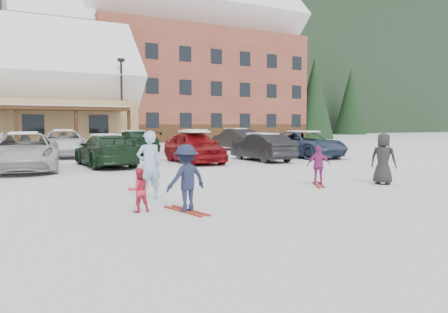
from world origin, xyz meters
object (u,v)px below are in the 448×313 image
lamp_post (122,98)px  child_magenta (319,165)px  parked_car_5 (262,147)px  adult_skier (149,165)px  child_navy (186,178)px  parked_car_11 (133,142)px  bystander_dark (383,159)px  parked_car_12 (195,141)px  parked_car_3 (106,151)px  alpine_hotel (175,65)px  parked_car_2 (25,152)px  toddler_red (139,190)px  parked_car_13 (236,139)px  parked_car_6 (303,144)px  parked_car_10 (63,143)px  parked_car_4 (194,147)px

lamp_post → child_magenta: lamp_post is taller
child_magenta → parked_car_5: (3.37, 8.11, 0.08)m
adult_skier → parked_car_5: (8.78, 7.98, -0.17)m
lamp_post → child_navy: bearing=-102.8°
child_magenta → parked_car_11: bearing=-53.2°
bystander_dark → parked_car_12: (1.40, 16.76, -0.06)m
adult_skier → lamp_post: bearing=-105.8°
bystander_dark → parked_car_3: bearing=5.1°
alpine_hotel → parked_car_2: 34.51m
lamp_post → parked_car_3: size_ratio=1.40×
parked_car_3 → parked_car_5: size_ratio=1.15×
toddler_red → child_navy: child_navy is taller
child_navy → parked_car_11: 18.34m
child_navy → parked_car_12: 19.59m
child_navy → adult_skier: bearing=-94.8°
parked_car_11 → lamp_post: bearing=-103.4°
parked_car_13 → child_navy: bearing=58.7°
parked_car_6 → parked_car_12: (-3.44, 6.97, 0.01)m
toddler_red → parked_car_3: 10.56m
alpine_hotel → parked_car_13: alpine_hotel is taller
parked_car_11 → parked_car_13: bearing=-179.6°
bystander_dark → parked_car_2: bystander_dark is taller
child_magenta → parked_car_2: size_ratio=0.22×
parked_car_13 → lamp_post: bearing=-39.6°
parked_car_2 → parked_car_10: size_ratio=1.00×
lamp_post → adult_skier: 23.13m
parked_car_10 → parked_car_11: (4.15, 0.31, -0.04)m
lamp_post → bystander_dark: lamp_post is taller
adult_skier → parked_car_5: 11.86m
parked_car_10 → parked_car_2: bearing=-103.1°
parked_car_4 → parked_car_2: bearing=-179.6°
lamp_post → parked_car_13: 9.25m
adult_skier → bystander_dark: size_ratio=1.07×
adult_skier → parked_car_10: size_ratio=0.31×
bystander_dark → parked_car_2: (-9.45, 9.75, -0.04)m
bystander_dark → parked_car_3: 11.70m
parked_car_11 → parked_car_2: bearing=43.7°
alpine_hotel → bystander_dark: bearing=-103.1°
adult_skier → parked_car_10: 15.66m
bystander_dark → parked_car_5: bystander_dark is taller
toddler_red → bystander_dark: size_ratio=0.59×
parked_car_2 → parked_car_3: (3.29, 0.20, -0.06)m
parked_car_5 → parked_car_13: size_ratio=0.91×
child_magenta → parked_car_11: (-0.88, 16.09, 0.11)m
child_navy → parked_car_12: (8.50, 17.65, 0.01)m
adult_skier → parked_car_3: size_ratio=0.36×
parked_car_3 → parked_car_5: parked_car_3 is taller
alpine_hotel → parked_car_2: size_ratio=5.72×
parked_car_2 → parked_car_4: 7.45m
parked_car_6 → parked_car_13: 7.63m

